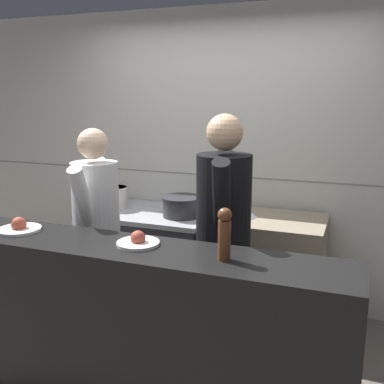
% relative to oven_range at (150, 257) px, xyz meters
% --- Properties ---
extents(wall_back_tiled, '(8.00, 0.06, 2.60)m').
position_rel_oven_range_xyz_m(wall_back_tiled, '(0.57, 0.40, 0.87)').
color(wall_back_tiled, silver).
rests_on(wall_back_tiled, ground_plane).
extents(oven_range, '(1.12, 0.71, 0.86)m').
position_rel_oven_range_xyz_m(oven_range, '(0.00, 0.00, 0.00)').
color(oven_range, '#38383D').
rests_on(oven_range, ground_plane).
extents(prep_counter, '(0.91, 0.65, 0.90)m').
position_rel_oven_range_xyz_m(prep_counter, '(1.05, -0.00, 0.02)').
color(prep_counter, gray).
rests_on(prep_counter, ground_plane).
extents(pass_counter, '(2.62, 0.45, 1.03)m').
position_rel_oven_range_xyz_m(pass_counter, '(0.48, -1.31, 0.08)').
color(pass_counter, black).
rests_on(pass_counter, ground_plane).
extents(stock_pot, '(0.25, 0.25, 0.19)m').
position_rel_oven_range_xyz_m(stock_pot, '(-0.34, -0.01, 0.53)').
color(stock_pot, beige).
rests_on(stock_pot, oven_range).
extents(sauce_pot, '(0.33, 0.33, 0.17)m').
position_rel_oven_range_xyz_m(sauce_pot, '(0.33, -0.05, 0.52)').
color(sauce_pot, '#2D2D33').
rests_on(sauce_pot, oven_range).
extents(mixing_bowl_steel, '(0.27, 0.27, 0.10)m').
position_rel_oven_range_xyz_m(mixing_bowl_steel, '(0.84, -0.03, 0.52)').
color(mixing_bowl_steel, '#B7BABF').
rests_on(mixing_bowl_steel, prep_counter).
extents(chefs_knife, '(0.36, 0.21, 0.02)m').
position_rel_oven_range_xyz_m(chefs_knife, '(0.70, -0.17, 0.48)').
color(chefs_knife, '#B7BABF').
rests_on(chefs_knife, prep_counter).
extents(plated_dish_main, '(0.27, 0.27, 0.09)m').
position_rel_oven_range_xyz_m(plated_dish_main, '(-0.26, -1.30, 0.62)').
color(plated_dish_main, white).
rests_on(plated_dish_main, pass_counter).
extents(plated_dish_appetiser, '(0.24, 0.24, 0.09)m').
position_rel_oven_range_xyz_m(plated_dish_appetiser, '(0.56, -1.27, 0.62)').
color(plated_dish_appetiser, white).
rests_on(plated_dish_appetiser, pass_counter).
extents(pepper_mill, '(0.07, 0.07, 0.28)m').
position_rel_oven_range_xyz_m(pepper_mill, '(1.08, -1.33, 0.75)').
color(pepper_mill, brown).
rests_on(pepper_mill, pass_counter).
extents(chef_head_cook, '(0.39, 0.72, 1.64)m').
position_rel_oven_range_xyz_m(chef_head_cook, '(-0.05, -0.76, 0.48)').
color(chef_head_cook, black).
rests_on(chef_head_cook, ground_plane).
extents(chef_sous, '(0.43, 0.76, 1.75)m').
position_rel_oven_range_xyz_m(chef_sous, '(0.90, -0.73, 0.54)').
color(chef_sous, black).
rests_on(chef_sous, ground_plane).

